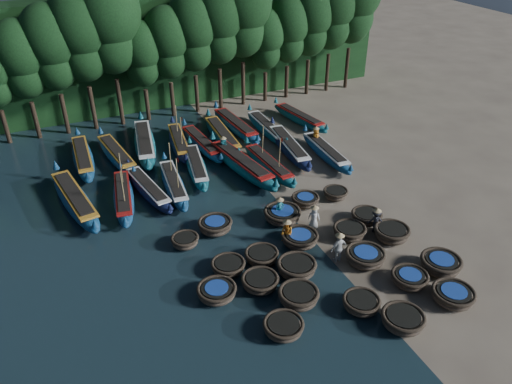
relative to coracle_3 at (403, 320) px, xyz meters
name	(u,v)px	position (x,y,z in m)	size (l,w,h in m)	color
ground	(300,225)	(-0.45, 9.26, -0.43)	(120.00, 120.00, 0.00)	#7D705B
foliage_wall	(182,48)	(-0.45, 32.76, 4.57)	(40.00, 3.00, 10.00)	black
coracle_3	(403,320)	(0.00, 0.00, 0.00)	(2.33, 2.33, 0.75)	brown
coracle_4	(453,295)	(3.36, 0.32, -0.02)	(2.56, 2.56, 0.71)	brown
coracle_5	(283,327)	(-5.31, 1.97, -0.06)	(2.33, 2.33, 0.65)	brown
coracle_6	(299,296)	(-3.75, 3.38, 0.04)	(2.08, 2.08, 0.81)	brown
coracle_7	(361,303)	(-1.13, 1.76, -0.04)	(2.26, 2.26, 0.68)	brown
coracle_8	(410,278)	(2.22, 2.25, -0.04)	(2.38, 2.38, 0.68)	brown
coracle_9	(441,264)	(4.41, 2.41, 0.06)	(2.73, 2.73, 0.85)	brown
coracle_10	(217,291)	(-7.32, 5.44, -0.04)	(2.24, 2.24, 0.67)	brown
coracle_11	(260,282)	(-5.02, 5.20, -0.03)	(2.21, 2.21, 0.70)	brown
coracle_12	(297,267)	(-2.80, 5.36, 0.04)	(2.16, 2.16, 0.81)	brown
coracle_13	(365,256)	(1.11, 4.66, 0.01)	(2.67, 2.67, 0.76)	brown
coracle_14	(392,233)	(3.76, 5.80, 0.05)	(2.18, 2.18, 0.84)	brown
coracle_15	(228,266)	(-6.05, 7.08, -0.06)	(1.93, 1.93, 0.64)	brown
coracle_16	(262,256)	(-4.06, 7.10, -0.04)	(2.30, 2.30, 0.68)	brown
coracle_17	(300,238)	(-1.37, 7.63, -0.01)	(2.35, 2.35, 0.72)	brown
coracle_18	(350,231)	(1.64, 7.01, 0.00)	(2.00, 2.00, 0.74)	brown
coracle_19	(367,216)	(3.48, 7.91, -0.02)	(2.33, 2.33, 0.71)	brown
coracle_20	(185,241)	(-7.51, 10.18, -0.05)	(1.70, 1.70, 0.66)	brown
coracle_21	(215,225)	(-5.42, 10.82, 0.03)	(2.43, 2.43, 0.79)	brown
coracle_22	(282,214)	(-1.22, 10.18, 0.04)	(2.83, 2.83, 0.80)	brown
coracle_23	(305,200)	(0.95, 11.15, -0.03)	(1.84, 1.84, 0.69)	brown
coracle_24	(336,193)	(3.23, 11.10, -0.06)	(1.68, 1.68, 0.64)	brown
long_boat_0	(75,199)	(-12.75, 17.07, 0.17)	(2.96, 8.83, 1.57)	navy
long_boat_1	(123,196)	(-9.80, 16.29, 0.08)	(2.42, 7.39, 3.18)	navy
long_boat_2	(148,189)	(-8.08, 16.60, 0.06)	(2.44, 7.21, 1.29)	#0E1936
long_boat_3	(174,184)	(-6.34, 16.51, 0.07)	(1.93, 7.37, 3.14)	navy
long_boat_4	(196,166)	(-4.12, 18.28, 0.07)	(2.52, 7.35, 1.31)	#104E5E
long_boat_5	(242,164)	(-1.07, 17.06, 0.19)	(2.96, 9.07, 1.62)	#104E5E
long_boat_6	(269,165)	(0.77, 16.35, 0.08)	(1.76, 7.53, 3.20)	#104E5E
long_boat_7	(289,146)	(3.45, 18.28, 0.14)	(2.38, 8.36, 1.48)	#0E1936
long_boat_8	(326,152)	(5.64, 16.39, 0.09)	(1.70, 7.65, 1.35)	navy
long_boat_9	(83,158)	(-11.45, 22.98, 0.12)	(1.72, 8.11, 1.43)	navy
long_boat_10	(117,154)	(-9.05, 22.49, 0.11)	(2.45, 7.94, 1.41)	navy
long_boat_11	(145,143)	(-6.68, 23.39, 0.18)	(3.05, 8.98, 1.60)	#104E5E
long_boat_12	(179,142)	(-4.12, 22.69, 0.08)	(2.32, 7.42, 3.18)	#0E1936
long_boat_13	(202,143)	(-2.53, 21.77, 0.08)	(1.95, 7.51, 1.33)	navy
long_boat_14	(222,136)	(-0.58, 22.24, 0.13)	(1.86, 8.35, 1.47)	#104E5E
long_boat_15	(235,125)	(1.18, 23.74, 0.13)	(2.08, 8.25, 1.46)	navy
long_boat_16	(267,128)	(3.40, 22.23, 0.10)	(1.44, 7.81, 1.37)	#104E5E
long_boat_17	(300,118)	(6.98, 23.06, 0.08)	(2.53, 7.45, 1.33)	#104E5E
fisherman_0	(314,216)	(0.20, 8.75, 0.39)	(0.87, 0.81, 1.69)	silver
fisherman_1	(280,208)	(-1.35, 10.33, 0.46)	(0.60, 0.52, 1.75)	#19626B
fisherman_2	(287,232)	(-2.06, 7.97, 0.42)	(0.73, 0.86, 1.79)	orange
fisherman_3	(376,220)	(3.36, 6.87, 0.39)	(1.16, 0.97, 1.75)	black
fisherman_4	(339,247)	(-0.18, 5.42, 0.52)	(1.09, 0.55, 1.99)	silver
fisherman_5	(223,148)	(-1.51, 19.58, 0.47)	(1.41, 1.55, 1.92)	#19626B
fisherman_6	(316,137)	(5.81, 18.28, 0.48)	(0.69, 0.92, 1.91)	orange
tree_1	(20,59)	(-14.15, 29.26, 6.22)	(4.09, 4.09, 9.65)	black
tree_2	(50,46)	(-11.85, 29.26, 6.89)	(4.51, 4.51, 10.63)	black
tree_3	(80,34)	(-9.55, 29.26, 7.57)	(4.92, 4.92, 11.60)	black
tree_4	(108,23)	(-7.25, 29.26, 8.24)	(5.34, 5.34, 12.58)	black
tree_5	(141,53)	(-4.95, 29.26, 5.54)	(3.68, 3.68, 8.68)	black
tree_6	(167,42)	(-2.65, 29.26, 6.22)	(4.09, 4.09, 9.65)	black
tree_7	(193,31)	(-0.35, 29.26, 6.89)	(4.51, 4.51, 10.63)	black
tree_8	(218,20)	(1.95, 29.26, 7.57)	(4.92, 4.92, 11.60)	black
tree_9	(242,10)	(4.25, 29.26, 8.24)	(5.34, 5.34, 12.58)	black
tree_10	(266,39)	(6.55, 29.26, 5.54)	(3.68, 3.68, 8.68)	black
tree_11	(288,29)	(8.85, 29.26, 6.22)	(4.09, 4.09, 9.65)	black
tree_12	(310,19)	(11.15, 29.26, 6.89)	(4.51, 4.51, 10.63)	black
tree_13	(332,9)	(13.45, 29.26, 7.57)	(4.92, 4.92, 11.60)	black
tree_14	(353,0)	(15.75, 29.26, 8.24)	(5.34, 5.34, 12.58)	black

